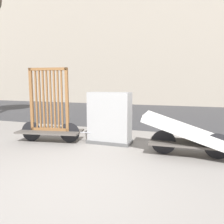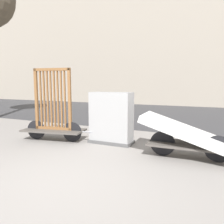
% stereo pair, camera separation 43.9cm
% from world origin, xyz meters
% --- Properties ---
extents(ground_plane, '(60.00, 60.00, 0.00)m').
position_xyz_m(ground_plane, '(0.00, 0.00, 0.00)').
color(ground_plane, gray).
extents(road_strip, '(56.00, 8.97, 0.01)m').
position_xyz_m(road_strip, '(0.00, 8.54, 0.00)').
color(road_strip, '#38383A').
rests_on(road_strip, ground_plane).
extents(building_facade, '(48.00, 4.00, 13.16)m').
position_xyz_m(building_facade, '(0.00, 15.02, 6.58)').
color(building_facade, '#9E9384').
rests_on(building_facade, ground_plane).
extents(bike_cart_with_bedframe, '(2.35, 0.97, 1.90)m').
position_xyz_m(bike_cart_with_bedframe, '(-1.70, 1.92, 0.63)').
color(bike_cart_with_bedframe, '#4C4742').
rests_on(bike_cart_with_bedframe, ground_plane).
extents(bike_cart_with_mattress, '(2.49, 0.99, 0.88)m').
position_xyz_m(bike_cart_with_mattress, '(1.71, 1.92, 0.47)').
color(bike_cart_with_mattress, '#4C4742').
rests_on(bike_cart_with_mattress, ground_plane).
extents(utility_cabinet, '(1.11, 0.51, 1.30)m').
position_xyz_m(utility_cabinet, '(-0.21, 2.34, 0.61)').
color(utility_cabinet, '#4C4C4C').
rests_on(utility_cabinet, ground_plane).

